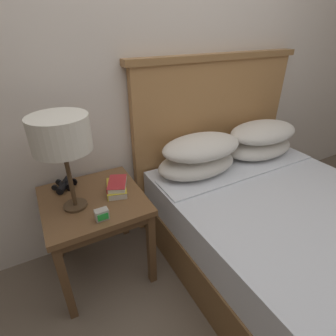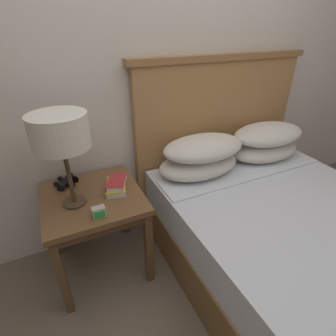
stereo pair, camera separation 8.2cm
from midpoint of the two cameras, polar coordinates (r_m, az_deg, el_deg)
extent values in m
plane|color=#6B5B4C|center=(1.79, 13.39, -28.91)|extent=(20.00, 20.00, 0.00)
cube|color=silver|center=(1.86, -4.77, 22.83)|extent=(8.00, 0.06, 2.60)
cube|color=brown|center=(1.65, -17.43, -6.79)|extent=(0.58, 0.58, 0.04)
cube|color=brown|center=(1.67, -17.21, -7.99)|extent=(0.55, 0.55, 0.05)
cube|color=brown|center=(1.64, -22.89, -22.20)|extent=(0.04, 0.04, 0.55)
cube|color=brown|center=(1.70, -5.09, -17.21)|extent=(0.04, 0.04, 0.55)
cube|color=brown|center=(2.02, -24.99, -11.51)|extent=(0.04, 0.04, 0.55)
cube|color=brown|center=(2.06, -10.94, -7.91)|extent=(0.04, 0.04, 0.55)
cube|color=brown|center=(1.95, 25.53, -18.54)|extent=(1.33, 1.91, 0.30)
cube|color=silver|center=(1.77, 27.40, -12.53)|extent=(1.30, 1.87, 0.24)
cube|color=white|center=(2.02, 14.12, -0.10)|extent=(1.27, 0.28, 0.01)
cube|color=#AD7A47|center=(2.22, 8.48, 5.79)|extent=(1.39, 0.06, 1.27)
cube|color=olive|center=(2.05, 9.90, 22.81)|extent=(1.46, 0.10, 0.04)
ellipsoid|color=silver|center=(1.89, 5.07, 0.95)|extent=(0.60, 0.36, 0.15)
ellipsoid|color=silver|center=(2.25, 18.17, 4.39)|extent=(0.60, 0.36, 0.15)
ellipsoid|color=silver|center=(1.85, 6.09, 4.66)|extent=(0.60, 0.36, 0.15)
ellipsoid|color=silver|center=(2.22, 19.00, 7.46)|extent=(0.60, 0.36, 0.15)
cylinder|color=#4C3823|center=(1.60, -20.89, -7.61)|extent=(0.13, 0.13, 0.01)
cylinder|color=#4C3823|center=(1.50, -22.06, -2.18)|extent=(0.02, 0.02, 0.34)
cylinder|color=silver|center=(1.40, -24.01, 6.89)|extent=(0.29, 0.29, 0.18)
cube|color=silver|center=(1.65, -12.51, -4.36)|extent=(0.16, 0.22, 0.04)
cube|color=gold|center=(1.64, -12.58, -3.77)|extent=(0.16, 0.23, 0.00)
cube|color=gold|center=(1.65, -14.41, -4.56)|extent=(0.06, 0.20, 0.04)
cube|color=silver|center=(1.63, -12.39, -3.41)|extent=(0.16, 0.20, 0.03)
cube|color=#B2282D|center=(1.62, -12.45, -2.97)|extent=(0.17, 0.20, 0.00)
cube|color=#B2282D|center=(1.64, -14.15, -3.46)|extent=(0.08, 0.16, 0.03)
cylinder|color=black|center=(1.76, -23.27, -3.97)|extent=(0.08, 0.10, 0.04)
cylinder|color=black|center=(1.74, -21.83, -4.01)|extent=(0.05, 0.03, 0.05)
cylinder|color=black|center=(1.78, -24.68, -3.92)|extent=(0.04, 0.03, 0.04)
cylinder|color=black|center=(1.81, -22.57, -2.87)|extent=(0.08, 0.10, 0.04)
cylinder|color=black|center=(1.79, -21.16, -2.90)|extent=(0.05, 0.03, 0.05)
cylinder|color=black|center=(1.82, -23.95, -2.84)|extent=(0.04, 0.03, 0.04)
cube|color=black|center=(1.78, -22.96, -3.20)|extent=(0.07, 0.06, 0.01)
cylinder|color=black|center=(1.77, -22.99, -3.08)|extent=(0.02, 0.02, 0.02)
cube|color=#B7B2A8|center=(1.45, -15.83, -9.74)|extent=(0.07, 0.04, 0.06)
cube|color=green|center=(1.43, -15.59, -10.29)|extent=(0.06, 0.00, 0.04)
camera|label=1|loc=(0.04, -91.42, -0.79)|focal=28.00mm
camera|label=2|loc=(0.04, 88.58, 0.79)|focal=28.00mm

